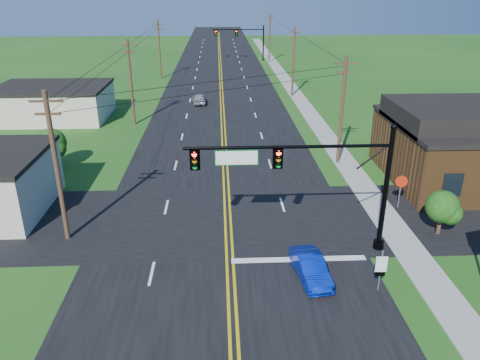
{
  "coord_description": "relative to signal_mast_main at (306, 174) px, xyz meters",
  "views": [
    {
      "loc": [
        -0.31,
        -15.06,
        14.16
      ],
      "look_at": [
        0.87,
        10.0,
        3.63
      ],
      "focal_mm": 35.0,
      "sensor_mm": 36.0,
      "label": 1
    }
  ],
  "objects": [
    {
      "name": "road_main",
      "position": [
        -4.34,
        42.0,
        -4.73
      ],
      "size": [
        16.0,
        220.0,
        0.04
      ],
      "primitive_type": "cube",
      "color": "black",
      "rests_on": "ground"
    },
    {
      "name": "utility_pole_left_c",
      "position": [
        -13.84,
        54.0,
        -0.03
      ],
      "size": [
        1.8,
        0.28,
        9.0
      ],
      "color": "#3D2B1C",
      "rests_on": "ground"
    },
    {
      "name": "utility_pole_left_a",
      "position": [
        -13.84,
        2.0,
        -0.03
      ],
      "size": [
        1.8,
        0.28,
        9.0
      ],
      "color": "#3D2B1C",
      "rests_on": "ground"
    },
    {
      "name": "signal_mast_far",
      "position": [
        0.1,
        72.0,
        -0.2
      ],
      "size": [
        10.98,
        0.6,
        7.48
      ],
      "color": "black",
      "rests_on": "ground"
    },
    {
      "name": "ground",
      "position": [
        -4.34,
        -8.0,
        -4.75
      ],
      "size": [
        260.0,
        260.0,
        0.0
      ],
      "primitive_type": "plane",
      "color": "#1C4814",
      "rests_on": "ground"
    },
    {
      "name": "road_cross",
      "position": [
        -4.34,
        4.0,
        -4.73
      ],
      "size": [
        70.0,
        10.0,
        0.04
      ],
      "primitive_type": "cube",
      "color": "black",
      "rests_on": "ground"
    },
    {
      "name": "sidewalk",
      "position": [
        6.16,
        32.0,
        -4.71
      ],
      "size": [
        2.0,
        160.0,
        0.08
      ],
      "primitive_type": "cube",
      "color": "gray",
      "rests_on": "ground"
    },
    {
      "name": "utility_pole_right_a",
      "position": [
        5.46,
        14.0,
        -0.03
      ],
      "size": [
        1.8,
        0.28,
        9.0
      ],
      "color": "#3D2B1C",
      "rests_on": "ground"
    },
    {
      "name": "shrub_corner",
      "position": [
        8.66,
        1.5,
        -2.9
      ],
      "size": [
        2.0,
        2.0,
        2.86
      ],
      "color": "#3D2B1C",
      "rests_on": "ground"
    },
    {
      "name": "tree_left",
      "position": [
        -18.34,
        14.0,
        -2.59
      ],
      "size": [
        2.4,
        2.4,
        3.37
      ],
      "color": "#3D2B1C",
      "rests_on": "ground"
    },
    {
      "name": "stop_sign",
      "position": [
        7.53,
        5.22,
        -3.03
      ],
      "size": [
        0.84,
        0.24,
        2.39
      ],
      "rotation": [
        0.0,
        0.0,
        -0.23
      ],
      "color": "slate",
      "rests_on": "ground"
    },
    {
      "name": "cream_bldg_far",
      "position": [
        -23.34,
        30.0,
        -2.89
      ],
      "size": [
        12.2,
        9.2,
        3.7
      ],
      "color": "beige",
      "rests_on": "ground"
    },
    {
      "name": "utility_pole_right_c",
      "position": [
        5.46,
        70.0,
        -0.03
      ],
      "size": [
        1.8,
        0.28,
        9.0
      ],
      "color": "#3D2B1C",
      "rests_on": "ground"
    },
    {
      "name": "signal_mast_main",
      "position": [
        0.0,
        0.0,
        0.0
      ],
      "size": [
        11.3,
        0.6,
        7.48
      ],
      "color": "black",
      "rests_on": "ground"
    },
    {
      "name": "tree_right_back",
      "position": [
        11.66,
        18.0,
        -2.15
      ],
      "size": [
        3.0,
        3.0,
        4.1
      ],
      "color": "#3D2B1C",
      "rests_on": "ground"
    },
    {
      "name": "blue_car",
      "position": [
        -0.05,
        -2.8,
        -4.13
      ],
      "size": [
        1.78,
        3.92,
        1.25
      ],
      "primitive_type": "imported",
      "rotation": [
        0.0,
        0.0,
        0.13
      ],
      "color": "#0720A6",
      "rests_on": "ground"
    },
    {
      "name": "utility_pole_right_b",
      "position": [
        5.46,
        40.0,
        -0.03
      ],
      "size": [
        1.8,
        0.28,
        9.0
      ],
      "color": "#3D2B1C",
      "rests_on": "ground"
    },
    {
      "name": "distant_car",
      "position": [
        -7.1,
        36.08,
        -4.08
      ],
      "size": [
        1.92,
        4.05,
        1.34
      ],
      "primitive_type": "imported",
      "rotation": [
        0.0,
        0.0,
        3.23
      ],
      "color": "#B6B6BB",
      "rests_on": "ground"
    },
    {
      "name": "route_sign",
      "position": [
        3.16,
        -3.99,
        -3.41
      ],
      "size": [
        0.58,
        0.09,
        2.3
      ],
      "rotation": [
        0.0,
        0.0,
        -0.03
      ],
      "color": "slate",
      "rests_on": "ground"
    },
    {
      "name": "utility_pole_left_b",
      "position": [
        -13.84,
        27.0,
        -0.03
      ],
      "size": [
        1.8,
        0.28,
        9.0
      ],
      "color": "#3D2B1C",
      "rests_on": "ground"
    }
  ]
}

